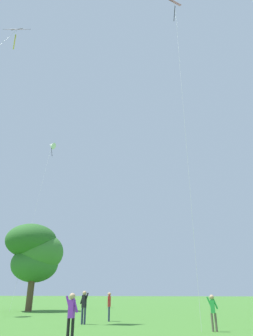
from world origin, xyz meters
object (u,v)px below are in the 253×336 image
at_px(tree_left_oak, 35,252).
at_px(kite_black_large, 12,36).
at_px(person_near_tree, 213,309).
at_px(kite_pink_low, 175,14).
at_px(kite_white_distant, 52,146).
at_px(person_foreground_watcher, 109,304).
at_px(person_far_back, 71,313).
at_px(person_in_blue_jacket, 84,304).

bearing_deg(tree_left_oak, kite_black_large, -74.18).
height_order(kite_black_large, person_near_tree, kite_black_large).
height_order(kite_pink_low, tree_left_oak, kite_pink_low).
xyz_separation_m(kite_white_distant, person_foreground_watcher, (15.31, -16.04, -21.25)).
relative_size(kite_pink_low, person_far_back, 17.74).
distance_m(person_foreground_watcher, person_far_back, 9.20).
distance_m(person_in_blue_jacket, tree_left_oak, 16.07).
height_order(kite_pink_low, person_foreground_watcher, kite_pink_low).
bearing_deg(person_in_blue_jacket, person_near_tree, -12.38).
distance_m(kite_white_distant, person_foreground_watcher, 30.71).
relative_size(person_foreground_watcher, tree_left_oak, 0.20).
bearing_deg(person_in_blue_jacket, kite_black_large, -164.94).
distance_m(person_near_tree, person_far_back, 7.02).
bearing_deg(person_near_tree, person_foreground_watcher, 149.00).
bearing_deg(kite_white_distant, person_far_back, -55.83).
height_order(kite_white_distant, tree_left_oak, kite_white_distant).
xyz_separation_m(person_far_back, tree_left_oak, (-13.10, 17.82, 4.67)).
xyz_separation_m(kite_pink_low, person_foreground_watcher, (-5.61, -1.57, -25.48)).
height_order(person_in_blue_jacket, person_far_back, person_in_blue_jacket).
relative_size(kite_black_large, person_foreground_watcher, 13.94).
bearing_deg(tree_left_oak, kite_pink_low, -23.00).
distance_m(kite_black_large, person_foreground_watcher, 22.54).
distance_m(kite_pink_low, tree_left_oak, 27.85).
height_order(person_near_tree, tree_left_oak, tree_left_oak).
xyz_separation_m(kite_pink_low, kite_black_large, (-13.32, -5.77, -4.72)).
xyz_separation_m(person_in_blue_jacket, person_far_back, (2.44, -6.72, -0.07)).
xyz_separation_m(kite_white_distant, person_near_tree, (21.81, -19.94, -21.32)).
distance_m(kite_white_distant, person_far_back, 37.03).
distance_m(kite_pink_low, person_foreground_watcher, 26.14).
relative_size(kite_black_large, person_in_blue_jacket, 13.40).
bearing_deg(kite_pink_low, person_foreground_watcher, -164.34).
relative_size(person_near_tree, person_far_back, 0.96).
relative_size(kite_white_distant, person_foreground_watcher, 13.58).
bearing_deg(person_in_blue_jacket, person_far_back, -70.03).
relative_size(kite_pink_low, person_foreground_watcher, 17.17).
height_order(kite_pink_low, person_in_blue_jacket, kite_pink_low).
bearing_deg(person_foreground_watcher, person_near_tree, -31.00).
bearing_deg(person_foreground_watcher, kite_black_large, -151.43).
xyz_separation_m(person_near_tree, person_foreground_watcher, (-6.50, 3.90, 0.07)).
height_order(kite_black_large, tree_left_oak, kite_black_large).
distance_m(kite_white_distant, kite_black_large, 21.62).
bearing_deg(kite_white_distant, kite_pink_low, -34.66).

